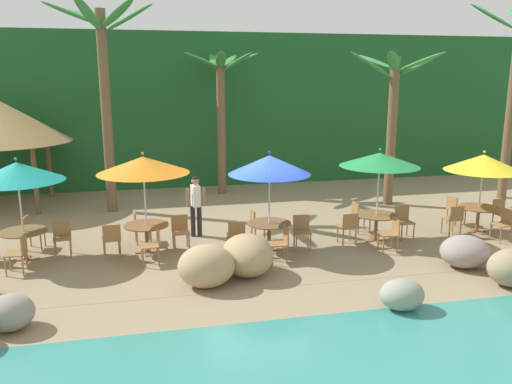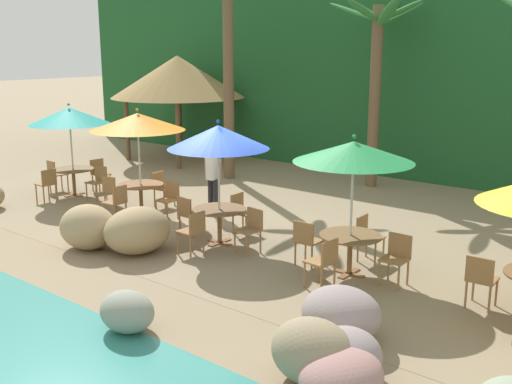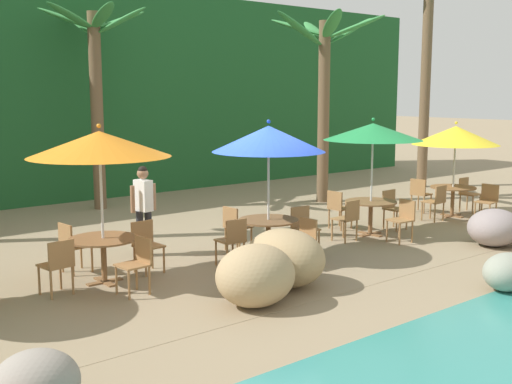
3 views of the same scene
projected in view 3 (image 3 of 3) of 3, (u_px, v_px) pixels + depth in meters
The scene contains 32 objects.
ground_plane at pixel (243, 258), 11.74m from camera, with size 120.00×120.00×0.00m, color #937F60.
terrace_deck at pixel (243, 258), 11.74m from camera, with size 18.00×5.20×0.01m.
foliage_backdrop at pixel (52, 94), 18.20m from camera, with size 28.00×2.40×6.00m.
rock_seawall at pixel (320, 282), 8.97m from camera, with size 16.45×3.37×1.00m.
umbrella_orange at pixel (99, 144), 9.88m from camera, with size 2.23×2.23×2.56m.
dining_table_orange at pixel (103, 246), 10.13m from camera, with size 1.10×1.10×0.74m.
chair_orange_seaward at pixel (146, 242), 10.78m from camera, with size 0.45×0.45×0.87m.
chair_orange_inland at pixel (72, 244), 10.68m from camera, with size 0.47×0.46×0.87m.
chair_orange_left at pixel (58, 263), 9.47m from camera, with size 0.47×0.48×0.87m.
chair_orange_right at pixel (137, 261), 9.59m from camera, with size 0.46×0.45×0.87m.
umbrella_blue at pixel (269, 139), 11.37m from camera, with size 2.05×2.05×2.56m.
dining_table_blue at pixel (268, 226), 11.62m from camera, with size 1.10×1.10×0.74m.
chair_blue_seaward at pixel (303, 226), 12.14m from camera, with size 0.47×0.48×0.87m.
chair_blue_inland at pixel (235, 225), 12.20m from camera, with size 0.45×0.44×0.87m.
chair_blue_left at pixel (233, 239), 11.06m from camera, with size 0.44×0.44×0.87m.
chair_blue_right at pixel (304, 239), 11.03m from camera, with size 0.43×0.42×0.87m.
umbrella_green at pixel (373, 132), 13.33m from camera, with size 2.08×2.08×2.52m.
dining_table_green at pixel (371, 207), 13.58m from camera, with size 1.10×1.10×0.74m.
chair_green_seaward at pixel (392, 206), 14.20m from camera, with size 0.43×0.43×0.87m.
chair_green_inland at pixel (338, 207), 14.16m from camera, with size 0.45×0.44×0.87m.
chair_green_left at pixel (348, 217), 12.97m from camera, with size 0.44×0.45×0.87m.
chair_green_right at pixel (403, 217), 12.94m from camera, with size 0.46×0.46×0.87m.
umbrella_yellow at pixel (456, 135), 15.40m from camera, with size 2.08×2.08×2.34m.
dining_table_yellow at pixel (453, 192), 15.62m from camera, with size 1.10×1.10×0.74m.
chair_yellow_seaward at pixel (467, 192), 16.27m from camera, with size 0.44×0.45×0.87m.
chair_yellow_inland at pixel (420, 193), 16.14m from camera, with size 0.48×0.48×0.87m.
chair_yellow_left at pixel (436, 200), 15.01m from camera, with size 0.44×0.44×0.87m.
chair_yellow_right at pixel (488, 199), 15.12m from camera, with size 0.48×0.47×0.87m.
palm_tree_second at pixel (96, 70), 16.25m from camera, with size 2.81×2.80×5.21m.
palm_tree_third at pixel (324, 75), 17.34m from camera, with size 3.17×3.03×5.16m.
palm_tree_fourth at pixel (427, 47), 19.99m from camera, with size 3.18×3.33×6.86m.
waiter_in_white at pixel (143, 204), 11.77m from camera, with size 0.52×0.37×1.70m.
Camera 3 is at (-6.96, -9.04, 3.03)m, focal length 44.54 mm.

